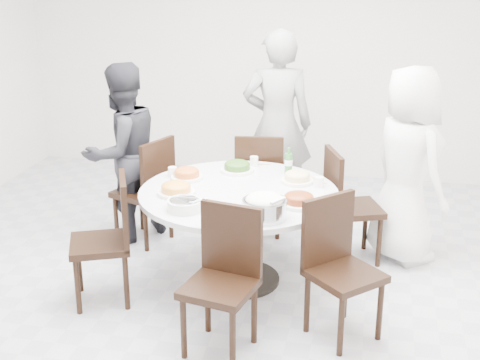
% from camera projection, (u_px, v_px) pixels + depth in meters
% --- Properties ---
extents(floor, '(6.00, 6.00, 0.01)m').
position_uv_depth(floor, '(230.00, 297.00, 5.00)').
color(floor, '#B9B9BE').
rests_on(floor, ground).
extents(wall_back, '(6.00, 0.01, 2.80)m').
position_uv_depth(wall_back, '(289.00, 51.00, 7.31)').
color(wall_back, silver).
rests_on(wall_back, ground).
extents(dining_table, '(1.50, 1.50, 0.75)m').
position_uv_depth(dining_table, '(239.00, 237.00, 5.13)').
color(dining_table, silver).
rests_on(dining_table, floor).
extents(chair_ne, '(0.54, 0.54, 0.95)m').
position_uv_depth(chair_ne, '(354.00, 206.00, 5.46)').
color(chair_ne, black).
rests_on(chair_ne, floor).
extents(chair_n, '(0.47, 0.47, 0.95)m').
position_uv_depth(chair_n, '(260.00, 182.00, 6.02)').
color(chair_n, black).
rests_on(chair_n, floor).
extents(chair_nw, '(0.54, 0.54, 0.95)m').
position_uv_depth(chair_nw, '(142.00, 190.00, 5.83)').
color(chair_nw, black).
rests_on(chair_nw, floor).
extents(chair_sw, '(0.55, 0.55, 0.95)m').
position_uv_depth(chair_sw, '(100.00, 241.00, 4.82)').
color(chair_sw, black).
rests_on(chair_sw, floor).
extents(chair_s, '(0.50, 0.50, 0.95)m').
position_uv_depth(chair_s, '(219.00, 285.00, 4.20)').
color(chair_s, black).
rests_on(chair_s, floor).
extents(chair_se, '(0.59, 0.59, 0.95)m').
position_uv_depth(chair_se, '(345.00, 272.00, 4.36)').
color(chair_se, black).
rests_on(chair_se, floor).
extents(diner_right, '(0.89, 0.94, 1.62)m').
position_uv_depth(diner_right, '(408.00, 166.00, 5.39)').
color(diner_right, white).
rests_on(diner_right, floor).
extents(diner_middle, '(0.71, 0.53, 1.80)m').
position_uv_depth(diner_middle, '(277.00, 125.00, 6.27)').
color(diner_middle, black).
rests_on(diner_middle, floor).
extents(diner_left, '(0.92, 0.97, 1.57)m').
position_uv_depth(diner_left, '(123.00, 153.00, 5.80)').
color(diner_left, black).
rests_on(diner_left, floor).
extents(dish_greens, '(0.27, 0.27, 0.07)m').
position_uv_depth(dish_greens, '(237.00, 168.00, 5.42)').
color(dish_greens, white).
rests_on(dish_greens, dining_table).
extents(dish_pale, '(0.25, 0.25, 0.07)m').
position_uv_depth(dish_pale, '(297.00, 178.00, 5.18)').
color(dish_pale, white).
rests_on(dish_pale, dining_table).
extents(dish_orange, '(0.25, 0.25, 0.07)m').
position_uv_depth(dish_orange, '(187.00, 175.00, 5.25)').
color(dish_orange, white).
rests_on(dish_orange, dining_table).
extents(dish_redbrown, '(0.27, 0.27, 0.07)m').
position_uv_depth(dish_redbrown, '(299.00, 201.00, 4.72)').
color(dish_redbrown, white).
rests_on(dish_redbrown, dining_table).
extents(dish_tofu, '(0.28, 0.28, 0.07)m').
position_uv_depth(dish_tofu, '(176.00, 190.00, 4.93)').
color(dish_tofu, white).
rests_on(dish_tofu, dining_table).
extents(rice_bowl, '(0.30, 0.30, 0.13)m').
position_uv_depth(rice_bowl, '(264.00, 209.00, 4.49)').
color(rice_bowl, silver).
rests_on(rice_bowl, dining_table).
extents(soup_bowl, '(0.24, 0.24, 0.07)m').
position_uv_depth(soup_bowl, '(184.00, 205.00, 4.64)').
color(soup_bowl, white).
rests_on(soup_bowl, dining_table).
extents(beverage_bottle, '(0.06, 0.06, 0.22)m').
position_uv_depth(beverage_bottle, '(289.00, 161.00, 5.36)').
color(beverage_bottle, '#2A692C').
rests_on(beverage_bottle, dining_table).
extents(tea_cups, '(0.07, 0.07, 0.08)m').
position_uv_depth(tea_cups, '(256.00, 162.00, 5.55)').
color(tea_cups, white).
rests_on(tea_cups, dining_table).
extents(chopsticks, '(0.24, 0.04, 0.01)m').
position_uv_depth(chopsticks, '(251.00, 163.00, 5.63)').
color(chopsticks, tan).
rests_on(chopsticks, dining_table).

